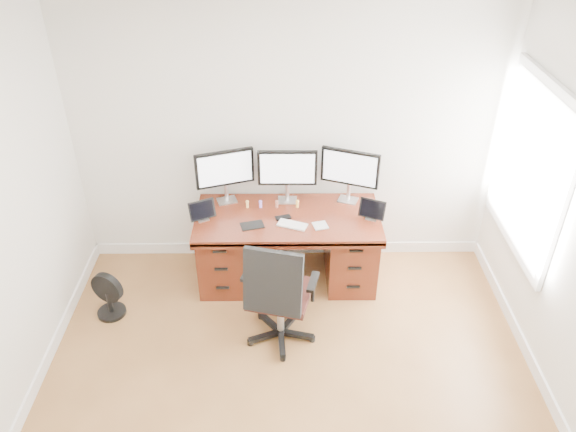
{
  "coord_description": "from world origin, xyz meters",
  "views": [
    {
      "loc": [
        -0.04,
        -2.49,
        3.6
      ],
      "look_at": [
        0.0,
        1.5,
        0.95
      ],
      "focal_mm": 35.0,
      "sensor_mm": 36.0,
      "label": 1
    }
  ],
  "objects_px": {
    "floor_fan": "(108,296)",
    "keyboard": "(292,225)",
    "monitor_center": "(287,170)",
    "office_chair": "(279,310)",
    "desk": "(288,245)"
  },
  "relations": [
    {
      "from": "office_chair",
      "to": "keyboard",
      "type": "distance_m",
      "value": 0.79
    },
    {
      "from": "floor_fan",
      "to": "keyboard",
      "type": "xyz_separation_m",
      "value": [
        1.66,
        0.32,
        0.54
      ]
    },
    {
      "from": "desk",
      "to": "monitor_center",
      "type": "xyz_separation_m",
      "value": [
        -0.0,
        0.24,
        0.68
      ]
    },
    {
      "from": "monitor_center",
      "to": "office_chair",
      "type": "bearing_deg",
      "value": -93.72
    },
    {
      "from": "monitor_center",
      "to": "keyboard",
      "type": "height_order",
      "value": "monitor_center"
    },
    {
      "from": "office_chair",
      "to": "monitor_center",
      "type": "relative_size",
      "value": 1.94
    },
    {
      "from": "desk",
      "to": "monitor_center",
      "type": "relative_size",
      "value": 3.09
    },
    {
      "from": "monitor_center",
      "to": "keyboard",
      "type": "relative_size",
      "value": 2.09
    },
    {
      "from": "floor_fan",
      "to": "keyboard",
      "type": "bearing_deg",
      "value": 33.03
    },
    {
      "from": "floor_fan",
      "to": "monitor_center",
      "type": "relative_size",
      "value": 0.8
    },
    {
      "from": "desk",
      "to": "office_chair",
      "type": "xyz_separation_m",
      "value": [
        -0.08,
        -0.85,
        -0.05
      ]
    },
    {
      "from": "floor_fan",
      "to": "keyboard",
      "type": "height_order",
      "value": "keyboard"
    },
    {
      "from": "floor_fan",
      "to": "monitor_center",
      "type": "bearing_deg",
      "value": 46.72
    },
    {
      "from": "monitor_center",
      "to": "floor_fan",
      "type": "bearing_deg",
      "value": -154.83
    },
    {
      "from": "desk",
      "to": "monitor_center",
      "type": "height_order",
      "value": "monitor_center"
    }
  ]
}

